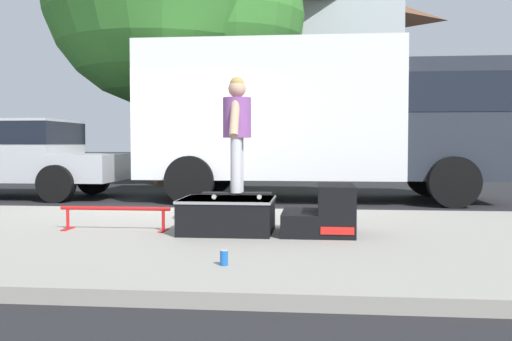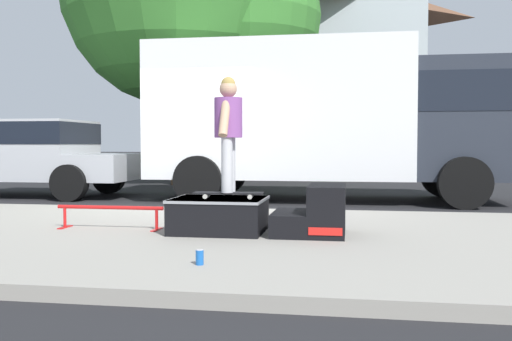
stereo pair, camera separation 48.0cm
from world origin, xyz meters
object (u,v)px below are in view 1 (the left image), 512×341
(kicker_ramp, at_px, (325,213))
(skateboard, at_px, (237,193))
(box_truck, at_px, (320,114))
(grind_rail, at_px, (115,213))
(soda_can, at_px, (224,258))
(skate_box, at_px, (228,214))
(skater_kid, at_px, (237,125))

(kicker_ramp, distance_m, skateboard, 1.00)
(kicker_ramp, height_order, box_truck, box_truck)
(skateboard, xyz_separation_m, box_truck, (0.96, 5.12, 1.14))
(grind_rail, relative_size, soda_can, 10.28)
(skate_box, height_order, kicker_ramp, kicker_ramp)
(kicker_ramp, relative_size, grind_rail, 0.65)
(skate_box, xyz_separation_m, kicker_ramp, (1.08, -0.00, 0.02))
(skate_box, distance_m, kicker_ramp, 1.08)
(skater_kid, height_order, box_truck, box_truck)
(skate_box, xyz_separation_m, skater_kid, (0.11, -0.02, 1.00))
(skate_box, bearing_deg, grind_rail, 178.79)
(skate_box, relative_size, skater_kid, 0.80)
(grind_rail, bearing_deg, box_truck, 64.85)
(grind_rail, bearing_deg, skate_box, -1.21)
(kicker_ramp, distance_m, grind_rail, 2.40)
(kicker_ramp, xyz_separation_m, soda_can, (-0.85, -1.75, -0.16))
(skate_box, bearing_deg, skater_kid, -8.55)
(box_truck, bearing_deg, grind_rail, -115.15)
(grind_rail, xyz_separation_m, skateboard, (1.43, -0.04, 0.24))
(soda_can, bearing_deg, box_truck, 83.09)
(skate_box, bearing_deg, skateboard, -8.55)
(skate_box, bearing_deg, soda_can, -82.28)
(skate_box, height_order, skater_kid, skater_kid)
(grind_rail, distance_m, skateboard, 1.45)
(skateboard, bearing_deg, soda_can, -85.82)
(box_truck, bearing_deg, skater_kid, -100.58)
(grind_rail, distance_m, skater_kid, 1.75)
(kicker_ramp, relative_size, skater_kid, 0.65)
(skateboard, bearing_deg, box_truck, 79.42)
(skateboard, distance_m, box_truck, 5.33)
(skate_box, distance_m, box_truck, 5.39)
(skate_box, height_order, box_truck, box_truck)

